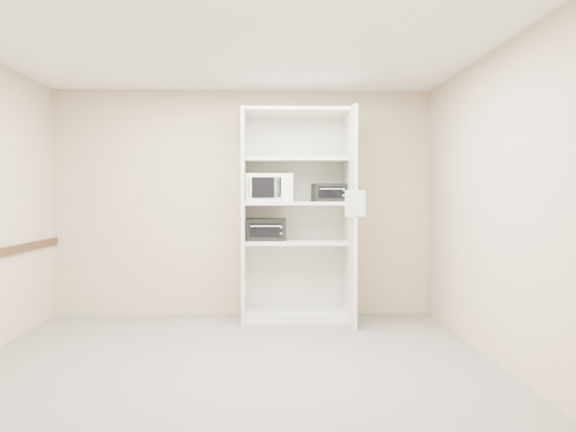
{
  "coord_description": "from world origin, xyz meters",
  "views": [
    {
      "loc": [
        0.3,
        -4.77,
        1.43
      ],
      "look_at": [
        0.52,
        1.42,
        1.21
      ],
      "focal_mm": 35.0,
      "sensor_mm": 36.0,
      "label": 1
    }
  ],
  "objects_px": {
    "toaster_oven_upper": "(329,193)",
    "microwave": "(269,188)",
    "toaster_oven_lower": "(266,229)",
    "shelving_unit": "(300,222)"
  },
  "relations": [
    {
      "from": "microwave",
      "to": "toaster_oven_lower",
      "type": "relative_size",
      "value": 1.17
    },
    {
      "from": "microwave",
      "to": "toaster_oven_lower",
      "type": "xyz_separation_m",
      "value": [
        -0.03,
        0.09,
        -0.48
      ]
    },
    {
      "from": "microwave",
      "to": "toaster_oven_upper",
      "type": "xyz_separation_m",
      "value": [
        0.68,
        0.0,
        -0.05
      ]
    },
    {
      "from": "shelving_unit",
      "to": "microwave",
      "type": "bearing_deg",
      "value": -170.57
    },
    {
      "from": "toaster_oven_upper",
      "to": "toaster_oven_lower",
      "type": "distance_m",
      "value": 0.84
    },
    {
      "from": "shelving_unit",
      "to": "toaster_oven_upper",
      "type": "relative_size",
      "value": 6.71
    },
    {
      "from": "toaster_oven_upper",
      "to": "shelving_unit",
      "type": "bearing_deg",
      "value": 163.87
    },
    {
      "from": "toaster_oven_upper",
      "to": "microwave",
      "type": "bearing_deg",
      "value": 173.72
    },
    {
      "from": "microwave",
      "to": "toaster_oven_lower",
      "type": "bearing_deg",
      "value": 110.51
    },
    {
      "from": "microwave",
      "to": "shelving_unit",
      "type": "bearing_deg",
      "value": 9.34
    }
  ]
}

